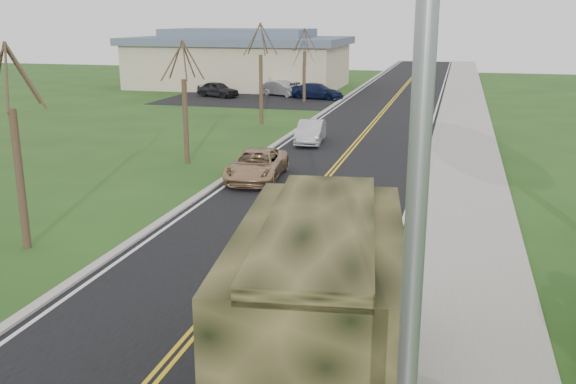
% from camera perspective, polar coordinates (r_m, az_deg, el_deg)
% --- Properties ---
extents(road, '(8.00, 120.00, 0.01)m').
position_cam_1_polar(road, '(46.39, 8.20, 6.78)').
color(road, black).
rests_on(road, ground).
extents(curb_right, '(0.30, 120.00, 0.12)m').
position_cam_1_polar(curb_right, '(46.10, 13.36, 6.54)').
color(curb_right, '#9E998E').
rests_on(curb_right, ground).
extents(sidewalk_right, '(3.20, 120.00, 0.10)m').
position_cam_1_polar(sidewalk_right, '(46.09, 15.54, 6.39)').
color(sidewalk_right, '#9E998E').
rests_on(sidewalk_right, ground).
extents(curb_left, '(0.30, 120.00, 0.10)m').
position_cam_1_polar(curb_left, '(47.04, 3.14, 7.09)').
color(curb_left, '#9E998E').
rests_on(curb_left, ground).
extents(street_light, '(1.65, 0.22, 8.00)m').
position_cam_1_polar(street_light, '(5.60, 9.90, -8.90)').
color(street_light, gray).
rests_on(street_light, ground).
extents(bare_tree_a, '(1.93, 2.26, 6.08)m').
position_cam_1_polar(bare_tree_a, '(20.27, -22.88, 2.43)').
color(bare_tree_a, '#38281C').
rests_on(bare_tree_a, ground).
extents(bare_tree_b, '(1.83, 2.14, 5.73)m').
position_cam_1_polar(bare_tree_b, '(30.50, -9.13, 7.08)').
color(bare_tree_b, '#38281C').
rests_on(bare_tree_b, ground).
extents(bare_tree_c, '(2.04, 2.39, 6.42)m').
position_cam_1_polar(bare_tree_c, '(41.65, -2.42, 9.82)').
color(bare_tree_c, '#38281C').
rests_on(bare_tree_c, ground).
extents(bare_tree_d, '(1.88, 2.20, 5.91)m').
position_cam_1_polar(bare_tree_d, '(53.21, 1.46, 10.76)').
color(bare_tree_d, '#38281C').
rests_on(bare_tree_d, ground).
extents(commercial_building, '(25.50, 21.50, 5.65)m').
position_cam_1_polar(commercial_building, '(65.27, -4.31, 11.67)').
color(commercial_building, tan).
rests_on(commercial_building, ground).
extents(military_truck, '(3.51, 7.64, 3.68)m').
position_cam_1_polar(military_truck, '(11.20, 3.05, -9.01)').
color(military_truck, black).
rests_on(military_truck, ground).
extents(suv_champagne, '(2.49, 4.74, 1.27)m').
position_cam_1_polar(suv_champagne, '(27.36, -2.81, 2.41)').
color(suv_champagne, tan).
rests_on(suv_champagne, ground).
extents(sedan_silver, '(1.68, 3.91, 1.25)m').
position_cam_1_polar(sedan_silver, '(35.39, 2.03, 5.35)').
color(sedan_silver, silver).
rests_on(sedan_silver, ground).
extents(lot_car_dark, '(4.24, 2.93, 1.34)m').
position_cam_1_polar(lot_car_dark, '(56.84, -6.26, 9.06)').
color(lot_car_dark, black).
rests_on(lot_car_dark, ground).
extents(lot_car_silver, '(4.28, 3.00, 1.34)m').
position_cam_1_polar(lot_car_silver, '(57.31, -0.54, 9.19)').
color(lot_car_silver, '#9F9EA3').
rests_on(lot_car_silver, ground).
extents(lot_car_navy, '(4.77, 2.61, 1.31)m').
position_cam_1_polar(lot_car_navy, '(55.28, 2.62, 8.94)').
color(lot_car_navy, '#0E1734').
rests_on(lot_car_navy, ground).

